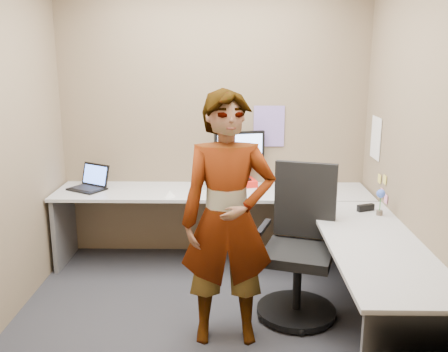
{
  "coord_description": "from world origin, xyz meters",
  "views": [
    {
      "loc": [
        0.19,
        -3.58,
        1.99
      ],
      "look_at": [
        0.13,
        0.25,
        1.05
      ],
      "focal_mm": 40.0,
      "sensor_mm": 36.0,
      "label": 1
    }
  ],
  "objects_px": {
    "monitor": "(239,151)",
    "person": "(228,220)",
    "desk": "(261,226)",
    "office_chair": "(300,256)"
  },
  "relations": [
    {
      "from": "monitor",
      "to": "person",
      "type": "xyz_separation_m",
      "value": [
        -0.1,
        -1.51,
        -0.19
      ]
    },
    {
      "from": "person",
      "to": "monitor",
      "type": "bearing_deg",
      "value": 82.9
    },
    {
      "from": "desk",
      "to": "office_chair",
      "type": "height_order",
      "value": "office_chair"
    },
    {
      "from": "desk",
      "to": "person",
      "type": "distance_m",
      "value": 0.84
    },
    {
      "from": "desk",
      "to": "person",
      "type": "bearing_deg",
      "value": -110.5
    },
    {
      "from": "person",
      "to": "desk",
      "type": "bearing_deg",
      "value": 66.09
    },
    {
      "from": "monitor",
      "to": "person",
      "type": "relative_size",
      "value": 0.28
    },
    {
      "from": "office_chair",
      "to": "monitor",
      "type": "bearing_deg",
      "value": 128.7
    },
    {
      "from": "monitor",
      "to": "desk",
      "type": "bearing_deg",
      "value": -92.83
    },
    {
      "from": "desk",
      "to": "person",
      "type": "xyz_separation_m",
      "value": [
        -0.27,
        -0.73,
        0.3
      ]
    }
  ]
}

